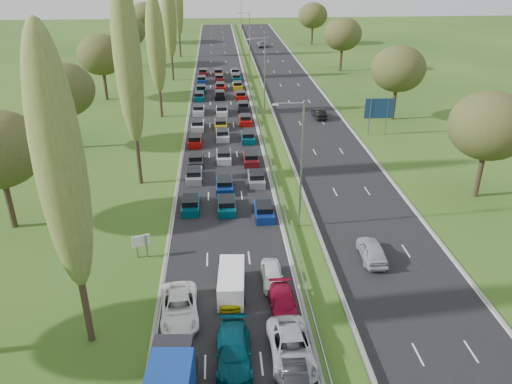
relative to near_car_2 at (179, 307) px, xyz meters
name	(u,v)px	position (x,y,z in m)	size (l,w,h in m)	color
ground	(263,113)	(10.33, 49.09, -0.79)	(260.00, 260.00, 0.00)	#274C18
near_carriageway	(221,109)	(3.58, 51.59, -0.79)	(10.50, 215.00, 0.04)	black
far_carriageway	(302,107)	(17.08, 51.59, -0.79)	(10.50, 215.00, 0.04)	black
central_reservation	(262,105)	(10.33, 51.59, -0.24)	(2.36, 215.00, 0.32)	gray
lamp_columns	(265,78)	(10.33, 47.09, 5.21)	(0.18, 140.18, 12.00)	gray
poplar_row	(146,47)	(-5.67, 37.25, 11.59)	(2.80, 127.80, 22.44)	#2D2116
woodland_left	(55,97)	(-16.17, 31.71, 6.89)	(8.00, 166.00, 11.10)	#2D2116
woodland_right	(419,82)	(29.83, 35.75, 6.89)	(8.00, 153.00, 11.10)	#2D2116
traffic_queue_fill	(221,116)	(3.57, 46.46, -0.35)	(9.09, 66.84, 0.80)	#053F4C
near_car_2	(179,307)	(0.00, 0.00, 0.00)	(2.56, 5.55, 1.54)	white
near_car_7	(234,352)	(3.61, -4.60, 0.02)	(2.21, 5.43, 1.58)	#053F4F
near_car_8	(229,293)	(3.47, 1.52, -0.11)	(1.57, 3.91, 1.33)	#ADA30B
near_car_9	(296,382)	(7.12, -7.15, -0.10)	(1.41, 4.05, 1.33)	black
near_car_10	(292,348)	(7.24, -4.61, 0.03)	(2.66, 5.77, 1.60)	#AEB3B8
near_car_11	(283,304)	(7.28, -0.07, -0.11)	(1.86, 4.58, 1.33)	maroon
near_car_12	(272,275)	(6.88, 3.47, -0.09)	(1.61, 4.01, 1.36)	white
far_car_0	(372,251)	(15.51, 6.14, 0.02)	(1.88, 4.66, 1.59)	#A3A8AC
far_car_1	(319,113)	(18.68, 45.52, -0.06)	(1.51, 4.33, 1.43)	black
far_car_2	(261,44)	(15.46, 111.11, -0.03)	(2.47, 5.36, 1.49)	slate
white_van_rear	(231,281)	(3.71, 2.57, 0.20)	(1.88, 4.80, 1.93)	white
info_sign	(141,243)	(-3.57, 7.88, 0.58)	(1.45, 0.60, 2.10)	gray
direction_sign	(379,110)	(25.23, 37.08, 2.78)	(4.00, 0.16, 5.20)	gray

